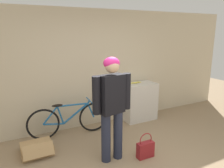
% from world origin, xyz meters
% --- Properties ---
extents(wall_back, '(8.00, 0.07, 2.60)m').
position_xyz_m(wall_back, '(0.00, 2.33, 1.30)').
color(wall_back, beige).
rests_on(wall_back, ground_plane).
extents(side_shelf, '(0.80, 0.47, 0.91)m').
position_xyz_m(side_shelf, '(1.21, 2.05, 0.45)').
color(side_shelf, beige).
rests_on(side_shelf, ground_plane).
extents(person, '(0.67, 0.27, 1.74)m').
position_xyz_m(person, '(-0.18, 0.80, 1.02)').
color(person, '#23283D').
rests_on(person, ground_plane).
extents(bicycle, '(1.69, 0.46, 0.72)m').
position_xyz_m(bicycle, '(-0.56, 1.99, 0.35)').
color(bicycle, black).
rests_on(bicycle, ground_plane).
extents(banana, '(0.30, 0.09, 0.04)m').
position_xyz_m(banana, '(1.12, 2.10, 0.93)').
color(banana, '#EAD64C').
rests_on(banana, side_shelf).
extents(handbag, '(0.30, 0.12, 0.45)m').
position_xyz_m(handbag, '(0.36, 0.58, 0.15)').
color(handbag, maroon).
rests_on(handbag, ground_plane).
extents(cardboard_box, '(0.53, 0.52, 0.26)m').
position_xyz_m(cardboard_box, '(-1.29, 1.56, 0.09)').
color(cardboard_box, tan).
rests_on(cardboard_box, ground_plane).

